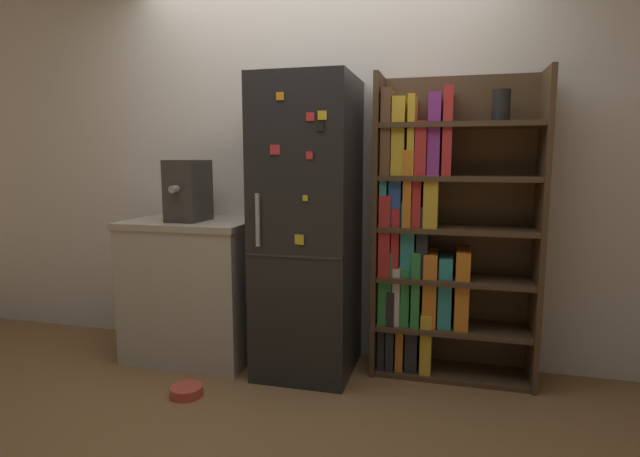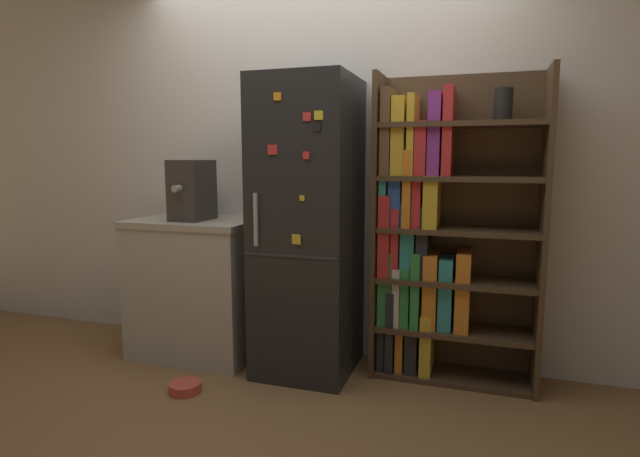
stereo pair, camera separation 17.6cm
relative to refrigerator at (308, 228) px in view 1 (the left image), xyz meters
name	(u,v)px [view 1 (the left image)]	position (x,y,z in m)	size (l,w,h in m)	color
ground_plane	(302,377)	(0.00, -0.15, -0.90)	(16.00, 16.00, 0.00)	olive
wall_back	(321,163)	(0.00, 0.33, 0.40)	(8.00, 0.05, 2.60)	silver
refrigerator	(308,228)	(0.00, 0.00, 0.00)	(0.57, 0.63, 1.81)	black
bookshelf	(432,236)	(0.74, 0.16, -0.04)	(0.96, 0.35, 1.82)	#4C3823
kitchen_counter	(194,288)	(-0.80, 0.01, -0.44)	(0.83, 0.60, 0.93)	#BCB7A8
espresso_machine	(188,191)	(-0.79, -0.03, 0.22)	(0.21, 0.34, 0.39)	#38332D
pet_bowl	(187,390)	(-0.56, -0.54, -0.87)	(0.19, 0.19, 0.06)	#D84C3F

